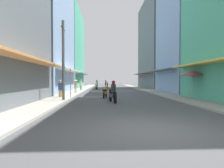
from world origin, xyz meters
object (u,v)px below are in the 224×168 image
at_px(street_sign_no_entry, 71,79).
at_px(motorbike_orange, 105,92).
at_px(pedestrian_midway, 60,89).
at_px(utility_pole, 63,60).
at_px(motorbike_maroon, 108,84).
at_px(motorbike_red, 106,84).
at_px(motorbike_silver, 97,86).
at_px(vendor_umbrella, 192,73).
at_px(motorbike_black, 113,93).
at_px(pedestrian_far, 76,86).
at_px(pedestrian_crossing, 81,85).

bearing_deg(street_sign_no_entry, motorbike_orange, 7.49).
bearing_deg(pedestrian_midway, utility_pole, -71.21).
bearing_deg(motorbike_maroon, motorbike_red, -100.82).
relative_size(motorbike_orange, utility_pole, 0.30).
bearing_deg(motorbike_orange, motorbike_silver, 95.86).
bearing_deg(pedestrian_midway, street_sign_no_entry, -0.43).
relative_size(pedestrian_midway, vendor_umbrella, 0.67).
xyz_separation_m(motorbike_orange, motorbike_red, (0.26, 23.62, 0.20)).
height_order(motorbike_black, vendor_umbrella, vendor_umbrella).
xyz_separation_m(pedestrian_midway, street_sign_no_entry, (0.90, -0.01, 0.92)).
distance_m(motorbike_black, motorbike_red, 27.09).
xyz_separation_m(motorbike_orange, utility_pole, (-3.12, -2.75, 2.57)).
xyz_separation_m(pedestrian_midway, vendor_umbrella, (10.88, -1.74, 1.36)).
height_order(motorbike_silver, pedestrian_far, pedestrian_far).
bearing_deg(utility_pole, street_sign_no_entry, 87.56).
height_order(motorbike_orange, street_sign_no_entry, street_sign_no_entry).
xyz_separation_m(pedestrian_far, street_sign_no_entry, (0.40, -5.39, 0.78)).
xyz_separation_m(pedestrian_far, utility_pole, (0.30, -7.74, 2.14)).
bearing_deg(motorbike_red, motorbike_maroon, 79.18).
distance_m(motorbike_maroon, street_sign_no_entry, 26.56).
bearing_deg(street_sign_no_entry, motorbike_black, -40.89).
bearing_deg(motorbike_maroon, motorbike_orange, -91.53).
bearing_deg(motorbike_red, pedestrian_midway, -99.88).
height_order(motorbike_orange, utility_pole, utility_pole).
height_order(motorbike_maroon, utility_pole, utility_pole).
relative_size(motorbike_red, pedestrian_midway, 1.13).
xyz_separation_m(motorbike_silver, pedestrian_crossing, (-2.28, -1.65, 0.11)).
bearing_deg(vendor_umbrella, utility_pole, -176.49).
distance_m(motorbike_silver, pedestrian_crossing, 2.81).
bearing_deg(pedestrian_far, motorbike_red, 78.83).
bearing_deg(motorbike_silver, pedestrian_far, -105.25).
xyz_separation_m(motorbike_black, vendor_umbrella, (6.44, 1.33, 1.46)).
distance_m(pedestrian_midway, street_sign_no_entry, 1.29).
bearing_deg(motorbike_black, motorbike_orange, 98.49).
height_order(pedestrian_crossing, vendor_umbrella, vendor_umbrella).
distance_m(motorbike_maroon, motorbike_red, 2.30).
xyz_separation_m(motorbike_maroon, pedestrian_crossing, (-4.27, -14.78, 0.11)).
relative_size(motorbike_orange, pedestrian_far, 1.08).
xyz_separation_m(motorbike_orange, vendor_umbrella, (6.95, -2.13, 1.66)).
distance_m(motorbike_red, pedestrian_midway, 24.37).
distance_m(motorbike_black, pedestrian_crossing, 15.13).
bearing_deg(motorbike_silver, pedestrian_crossing, -144.10).
distance_m(utility_pole, street_sign_no_entry, 2.72).
bearing_deg(pedestrian_crossing, pedestrian_midway, -91.70).
relative_size(pedestrian_midway, street_sign_no_entry, 0.61).
distance_m(motorbike_red, utility_pole, 26.69).
distance_m(motorbike_orange, pedestrian_far, 6.07).
height_order(motorbike_silver, motorbike_maroon, same).
bearing_deg(motorbike_black, vendor_umbrella, 11.70).
bearing_deg(pedestrian_midway, pedestrian_crossing, 88.30).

